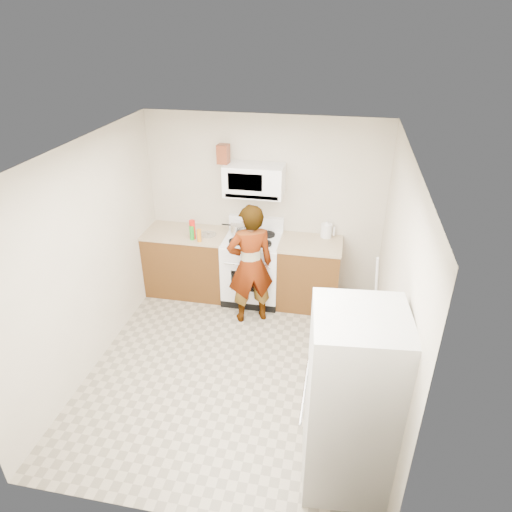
% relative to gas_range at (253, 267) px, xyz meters
% --- Properties ---
extents(floor, '(3.60, 3.60, 0.00)m').
position_rel_gas_range_xyz_m(floor, '(0.10, -1.48, -0.49)').
color(floor, gray).
rests_on(floor, ground).
extents(back_wall, '(3.20, 0.02, 2.50)m').
position_rel_gas_range_xyz_m(back_wall, '(0.10, 0.31, 0.76)').
color(back_wall, beige).
rests_on(back_wall, floor).
extents(right_wall, '(0.02, 3.60, 2.50)m').
position_rel_gas_range_xyz_m(right_wall, '(1.69, -1.48, 0.76)').
color(right_wall, beige).
rests_on(right_wall, floor).
extents(cabinet_left, '(1.12, 0.62, 0.90)m').
position_rel_gas_range_xyz_m(cabinet_left, '(-0.94, 0.01, -0.04)').
color(cabinet_left, '#552F14').
rests_on(cabinet_left, floor).
extents(counter_left, '(1.14, 0.64, 0.03)m').
position_rel_gas_range_xyz_m(counter_left, '(-0.94, 0.01, 0.43)').
color(counter_left, tan).
rests_on(counter_left, cabinet_left).
extents(cabinet_right, '(0.80, 0.62, 0.90)m').
position_rel_gas_range_xyz_m(cabinet_right, '(0.78, 0.01, -0.04)').
color(cabinet_right, '#552F14').
rests_on(cabinet_right, floor).
extents(counter_right, '(0.82, 0.64, 0.03)m').
position_rel_gas_range_xyz_m(counter_right, '(0.78, 0.01, 0.43)').
color(counter_right, tan).
rests_on(counter_right, cabinet_right).
extents(gas_range, '(0.76, 0.65, 1.13)m').
position_rel_gas_range_xyz_m(gas_range, '(0.00, 0.00, 0.00)').
color(gas_range, white).
rests_on(gas_range, floor).
extents(microwave, '(0.76, 0.38, 0.40)m').
position_rel_gas_range_xyz_m(microwave, '(0.00, 0.13, 1.21)').
color(microwave, white).
rests_on(microwave, back_wall).
extents(person, '(0.70, 0.60, 1.62)m').
position_rel_gas_range_xyz_m(person, '(0.08, -0.50, 0.32)').
color(person, tan).
rests_on(person, floor).
extents(fridge, '(0.76, 0.76, 1.70)m').
position_rel_gas_range_xyz_m(fridge, '(1.34, -2.63, 0.36)').
color(fridge, silver).
rests_on(fridge, floor).
extents(kettle, '(0.17, 0.17, 0.18)m').
position_rel_gas_range_xyz_m(kettle, '(0.96, 0.23, 0.54)').
color(kettle, silver).
rests_on(kettle, counter_right).
extents(jug, '(0.15, 0.15, 0.24)m').
position_rel_gas_range_xyz_m(jug, '(-0.40, 0.12, 1.53)').
color(jug, maroon).
rests_on(jug, microwave).
extents(saucepan, '(0.25, 0.25, 0.12)m').
position_rel_gas_range_xyz_m(saucepan, '(-0.21, 0.11, 0.53)').
color(saucepan, silver).
rests_on(saucepan, gas_range).
extents(tray, '(0.28, 0.22, 0.05)m').
position_rel_gas_range_xyz_m(tray, '(0.08, -0.12, 0.47)').
color(tray, silver).
rests_on(tray, gas_range).
extents(bottle_spray, '(0.10, 0.10, 0.26)m').
position_rel_gas_range_xyz_m(bottle_spray, '(-0.77, -0.17, 0.58)').
color(bottle_spray, red).
rests_on(bottle_spray, counter_left).
extents(bottle_hot_sauce, '(0.06, 0.06, 0.17)m').
position_rel_gas_range_xyz_m(bottle_hot_sauce, '(-0.66, -0.23, 0.53)').
color(bottle_hot_sauce, orange).
rests_on(bottle_hot_sauce, counter_left).
extents(bottle_green_cap, '(0.08, 0.08, 0.20)m').
position_rel_gas_range_xyz_m(bottle_green_cap, '(-0.77, -0.19, 0.55)').
color(bottle_green_cap, '#198A21').
rests_on(bottle_green_cap, counter_left).
extents(pot_lid, '(0.27, 0.27, 0.01)m').
position_rel_gas_range_xyz_m(pot_lid, '(-0.61, -0.01, 0.46)').
color(pot_lid, silver).
rests_on(pot_lid, counter_left).
extents(broom, '(0.15, 0.26, 1.25)m').
position_rel_gas_range_xyz_m(broom, '(1.62, -0.76, 0.15)').
color(broom, silver).
rests_on(broom, floor).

